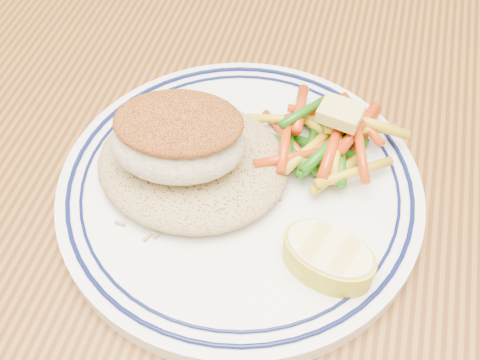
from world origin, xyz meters
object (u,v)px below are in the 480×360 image
dining_table (259,227)px  lemon_wedge (328,256)px  fish_fillet (178,138)px  vegetable_pile (326,140)px  rice_pilaf (193,161)px  plate (240,189)px

dining_table → lemon_wedge: bearing=-56.3°
fish_fillet → lemon_wedge: 0.12m
fish_fillet → vegetable_pile: fish_fillet is taller
dining_table → vegetable_pile: 0.13m
rice_pilaf → vegetable_pile: 0.09m
plate → lemon_wedge: size_ratio=3.69×
vegetable_pile → lemon_wedge: size_ratio=1.71×
dining_table → rice_pilaf: rice_pilaf is taller
rice_pilaf → vegetable_pile: (0.08, 0.04, 0.00)m
plate → vegetable_pile: (0.05, 0.04, 0.02)m
dining_table → rice_pilaf: (-0.04, -0.04, 0.12)m
plate → dining_table: bearing=81.9°
dining_table → vegetable_pile: size_ratio=13.00×
plate → rice_pilaf: bearing=176.1°
dining_table → fish_fillet: bearing=-134.4°
rice_pilaf → plate: bearing=-3.9°
dining_table → vegetable_pile: vegetable_pile is taller
dining_table → vegetable_pile: bearing=0.5°
fish_fillet → rice_pilaf: bearing=46.3°
plate → lemon_wedge: lemon_wedge is taller
plate → fish_fillet: fish_fillet is taller
dining_table → plate: (-0.01, -0.04, 0.11)m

